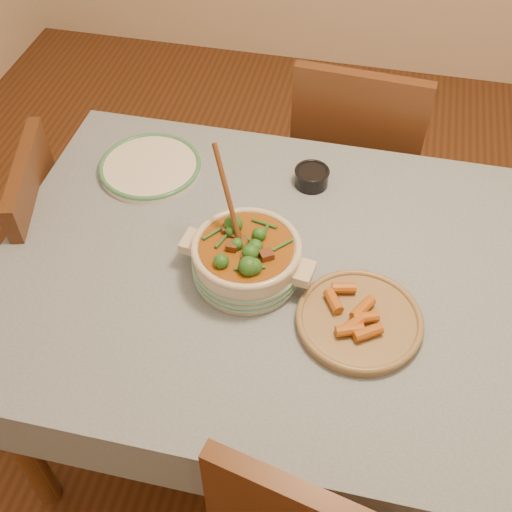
{
  "coord_description": "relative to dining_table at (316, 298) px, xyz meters",
  "views": [
    {
      "loc": [
        0.08,
        -1.06,
        2.0
      ],
      "look_at": [
        -0.15,
        -0.05,
        0.85
      ],
      "focal_mm": 45.0,
      "sensor_mm": 36.0,
      "label": 1
    }
  ],
  "objects": [
    {
      "name": "stew_casserole",
      "position": [
        -0.18,
        -0.04,
        0.16
      ],
      "size": [
        0.35,
        0.3,
        0.32
      ],
      "rotation": [
        0.0,
        0.0,
        -0.13
      ],
      "color": "beige",
      "rests_on": "dining_table"
    },
    {
      "name": "floor",
      "position": [
        0.0,
        0.0,
        -0.66
      ],
      "size": [
        4.5,
        4.5,
        0.0
      ],
      "primitive_type": "plane",
      "color": "#4A2A15",
      "rests_on": "ground"
    },
    {
      "name": "white_plate",
      "position": [
        -0.55,
        0.3,
        0.11
      ],
      "size": [
        0.32,
        0.32,
        0.03
      ],
      "rotation": [
        0.0,
        0.0,
        0.09
      ],
      "color": "silver",
      "rests_on": "dining_table"
    },
    {
      "name": "dining_table",
      "position": [
        0.0,
        0.0,
        0.0
      ],
      "size": [
        1.68,
        1.08,
        0.76
      ],
      "color": "brown",
      "rests_on": "floor"
    },
    {
      "name": "condiment_bowl",
      "position": [
        -0.07,
        0.34,
        0.12
      ],
      "size": [
        0.1,
        0.1,
        0.05
      ],
      "rotation": [
        0.0,
        0.0,
        0.08
      ],
      "color": "black",
      "rests_on": "dining_table"
    },
    {
      "name": "chair_left",
      "position": [
        -0.95,
        0.1,
        -0.17
      ],
      "size": [
        0.5,
        0.5,
        0.87
      ],
      "rotation": [
        0.0,
        0.0,
        -1.3
      ],
      "color": "#532D19",
      "rests_on": "floor"
    },
    {
      "name": "fried_plate",
      "position": [
        0.12,
        -0.13,
        0.11
      ],
      "size": [
        0.31,
        0.31,
        0.05
      ],
      "rotation": [
        0.0,
        0.0,
        -0.03
      ],
      "color": "olive",
      "rests_on": "dining_table"
    },
    {
      "name": "chair_far",
      "position": [
        0.03,
        0.78,
        -0.14
      ],
      "size": [
        0.46,
        0.46,
        0.93
      ],
      "rotation": [
        0.0,
        0.0,
        3.07
      ],
      "color": "#532D19",
      "rests_on": "floor"
    }
  ]
}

